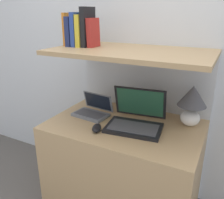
% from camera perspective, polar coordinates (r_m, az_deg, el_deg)
% --- Properties ---
extents(wall_back, '(6.00, 0.05, 2.40)m').
position_cam_1_polar(wall_back, '(1.84, 8.49, 12.50)').
color(wall_back, silver).
rests_on(wall_back, ground_plane).
extents(desk, '(1.03, 0.66, 0.73)m').
position_cam_1_polar(desk, '(1.82, 2.81, -16.24)').
color(desk, tan).
rests_on(desk, ground_plane).
extents(back_riser, '(1.03, 0.04, 1.19)m').
position_cam_1_polar(back_riser, '(1.98, 7.15, -5.28)').
color(back_riser, silver).
rests_on(back_riser, ground_plane).
extents(shelf, '(1.03, 0.59, 0.03)m').
position_cam_1_polar(shelf, '(1.55, 4.49, 11.34)').
color(shelf, tan).
rests_on(shelf, back_riser).
extents(table_lamp, '(0.19, 0.19, 0.28)m').
position_cam_1_polar(table_lamp, '(1.63, 18.69, -0.59)').
color(table_lamp, white).
rests_on(table_lamp, desk).
extents(laptop_large, '(0.39, 0.36, 0.24)m').
position_cam_1_polar(laptop_large, '(1.58, 5.77, -4.69)').
color(laptop_large, black).
rests_on(laptop_large, desk).
extents(laptop_small, '(0.27, 0.22, 0.15)m').
position_cam_1_polar(laptop_small, '(1.76, -4.63, -2.65)').
color(laptop_small, slate).
rests_on(laptop_small, desk).
extents(computer_mouse, '(0.09, 0.12, 0.04)m').
position_cam_1_polar(computer_mouse, '(1.53, -3.71, -6.85)').
color(computer_mouse, black).
rests_on(computer_mouse, desk).
extents(router_box, '(0.12, 0.06, 0.10)m').
position_cam_1_polar(router_box, '(1.82, 4.87, -1.25)').
color(router_box, white).
rests_on(router_box, desk).
extents(book_orange, '(0.03, 0.13, 0.22)m').
position_cam_1_polar(book_orange, '(1.77, -10.19, 16.30)').
color(book_orange, orange).
rests_on(book_orange, shelf).
extents(book_navy, '(0.04, 0.17, 0.20)m').
position_cam_1_polar(book_navy, '(1.75, -9.13, 15.91)').
color(book_navy, navy).
rests_on(book_navy, shelf).
extents(book_blue, '(0.03, 0.17, 0.22)m').
position_cam_1_polar(book_blue, '(1.72, -8.01, 16.36)').
color(book_blue, '#284293').
rests_on(book_blue, shelf).
extents(book_yellow, '(0.03, 0.16, 0.21)m').
position_cam_1_polar(book_yellow, '(1.70, -6.91, 16.11)').
color(book_yellow, gold).
rests_on(book_yellow, shelf).
extents(book_black, '(0.04, 0.15, 0.26)m').
position_cam_1_polar(book_black, '(1.68, -5.82, 16.93)').
color(book_black, black).
rests_on(book_black, shelf).
extents(book_red, '(0.04, 0.12, 0.19)m').
position_cam_1_polar(book_red, '(1.66, -4.56, 15.73)').
color(book_red, '#A82823').
rests_on(book_red, shelf).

